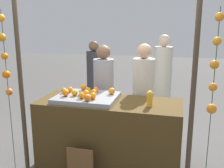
% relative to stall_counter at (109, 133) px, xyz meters
% --- Properties ---
extents(ground_plane, '(24.00, 24.00, 0.00)m').
position_rel_stall_counter_xyz_m(ground_plane, '(0.00, 0.00, -0.46)').
color(ground_plane, '#565451').
extents(stall_counter, '(1.90, 0.75, 0.91)m').
position_rel_stall_counter_xyz_m(stall_counter, '(0.00, 0.00, 0.00)').
color(stall_counter, '#4C3819').
rests_on(stall_counter, ground_plane).
extents(orange_tray, '(0.81, 0.64, 0.06)m').
position_rel_stall_counter_xyz_m(orange_tray, '(-0.31, -0.01, 0.49)').
color(orange_tray, gray).
rests_on(orange_tray, stall_counter).
extents(orange_0, '(0.09, 0.09, 0.09)m').
position_rel_stall_counter_xyz_m(orange_0, '(-0.30, -0.06, 0.56)').
color(orange_0, orange).
rests_on(orange_0, orange_tray).
extents(orange_1, '(0.09, 0.09, 0.09)m').
position_rel_stall_counter_xyz_m(orange_1, '(0.00, 0.13, 0.56)').
color(orange_1, orange).
rests_on(orange_1, orange_tray).
extents(orange_2, '(0.08, 0.08, 0.08)m').
position_rel_stall_counter_xyz_m(orange_2, '(-0.24, 0.18, 0.55)').
color(orange_2, orange).
rests_on(orange_2, orange_tray).
extents(orange_3, '(0.08, 0.08, 0.08)m').
position_rel_stall_counter_xyz_m(orange_3, '(-0.45, 0.25, 0.56)').
color(orange_3, orange).
rests_on(orange_3, orange_tray).
extents(orange_4, '(0.07, 0.07, 0.07)m').
position_rel_stall_counter_xyz_m(orange_4, '(-0.60, 0.10, 0.55)').
color(orange_4, orange).
rests_on(orange_4, orange_tray).
extents(orange_5, '(0.08, 0.08, 0.08)m').
position_rel_stall_counter_xyz_m(orange_5, '(-0.46, -0.06, 0.56)').
color(orange_5, orange).
rests_on(orange_5, orange_tray).
extents(orange_6, '(0.08, 0.08, 0.08)m').
position_rel_stall_counter_xyz_m(orange_6, '(-0.32, -0.17, 0.56)').
color(orange_6, orange).
rests_on(orange_6, orange_tray).
extents(orange_7, '(0.08, 0.08, 0.08)m').
position_rel_stall_counter_xyz_m(orange_7, '(-0.22, 0.02, 0.56)').
color(orange_7, orange).
rests_on(orange_7, orange_tray).
extents(orange_8, '(0.09, 0.09, 0.09)m').
position_rel_stall_counter_xyz_m(orange_8, '(-0.17, -0.15, 0.56)').
color(orange_8, orange).
rests_on(orange_8, orange_tray).
extents(orange_9, '(0.09, 0.09, 0.09)m').
position_rel_stall_counter_xyz_m(orange_9, '(-0.22, -0.25, 0.56)').
color(orange_9, orange).
rests_on(orange_9, orange_tray).
extents(orange_10, '(0.09, 0.09, 0.09)m').
position_rel_stall_counter_xyz_m(orange_10, '(-0.57, -0.11, 0.56)').
color(orange_10, orange).
rests_on(orange_10, orange_tray).
extents(orange_11, '(0.08, 0.08, 0.08)m').
position_rel_stall_counter_xyz_m(orange_11, '(-0.34, 0.13, 0.55)').
color(orange_11, orange).
rests_on(orange_11, orange_tray).
extents(orange_12, '(0.07, 0.07, 0.07)m').
position_rel_stall_counter_xyz_m(orange_12, '(-0.66, 0.03, 0.55)').
color(orange_12, orange).
rests_on(orange_12, orange_tray).
extents(juice_bottle, '(0.07, 0.07, 0.19)m').
position_rel_stall_counter_xyz_m(juice_bottle, '(0.54, -0.08, 0.55)').
color(juice_bottle, orange).
rests_on(juice_bottle, stall_counter).
extents(chalkboard_sign, '(0.33, 0.03, 0.47)m').
position_rel_stall_counter_xyz_m(chalkboard_sign, '(-0.22, -0.53, -0.23)').
color(chalkboard_sign, brown).
rests_on(chalkboard_sign, ground_plane).
extents(vendor_left, '(0.32, 0.32, 1.59)m').
position_rel_stall_counter_xyz_m(vendor_left, '(-0.26, 0.65, 0.29)').
color(vendor_left, '#99999E').
rests_on(vendor_left, ground_plane).
extents(vendor_right, '(0.33, 0.33, 1.63)m').
position_rel_stall_counter_xyz_m(vendor_right, '(0.37, 0.62, 0.30)').
color(vendor_right, beige).
rests_on(vendor_right, ground_plane).
extents(crowd_person_0, '(0.34, 0.34, 1.71)m').
position_rel_stall_counter_xyz_m(crowd_person_0, '(0.57, 1.90, 0.34)').
color(crowd_person_0, beige).
rests_on(crowd_person_0, ground_plane).
extents(crowd_person_1, '(0.31, 0.31, 1.56)m').
position_rel_stall_counter_xyz_m(crowd_person_1, '(-0.86, 1.98, 0.27)').
color(crowd_person_1, '#333338').
rests_on(crowd_person_1, ground_plane).
extents(canopy_post_left, '(0.06, 0.06, 2.26)m').
position_rel_stall_counter_xyz_m(canopy_post_left, '(-1.03, -0.42, 0.67)').
color(canopy_post_left, '#473828').
rests_on(canopy_post_left, ground_plane).
extents(canopy_post_right, '(0.06, 0.06, 2.26)m').
position_rel_stall_counter_xyz_m(canopy_post_right, '(1.03, -0.42, 0.67)').
color(canopy_post_right, '#473828').
rests_on(canopy_post_right, ground_plane).
extents(garland_strand_left, '(0.11, 0.11, 2.08)m').
position_rel_stall_counter_xyz_m(garland_strand_left, '(-1.22, -0.43, 1.08)').
color(garland_strand_left, '#2D4C23').
rests_on(garland_strand_left, ground_plane).
extents(garland_strand_right, '(0.11, 0.11, 2.08)m').
position_rel_stall_counter_xyz_m(garland_strand_right, '(1.21, -0.48, 1.00)').
color(garland_strand_right, '#2D4C23').
rests_on(garland_strand_right, ground_plane).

